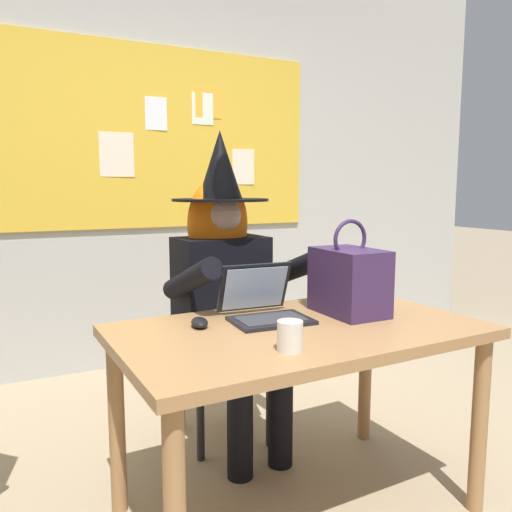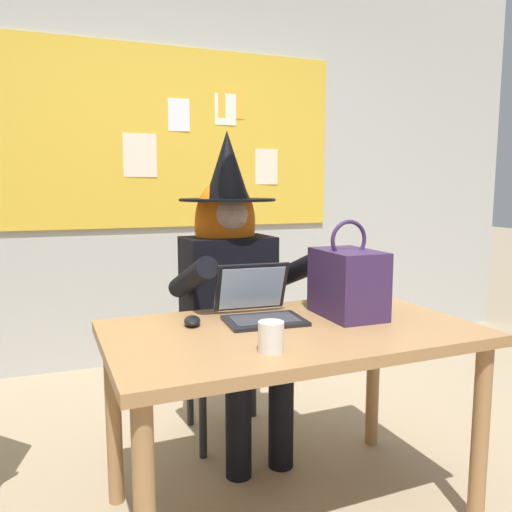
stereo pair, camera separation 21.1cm
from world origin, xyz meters
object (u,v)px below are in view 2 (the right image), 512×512
Objects in this scene: desk_main at (291,352)px; laptop at (259,307)px; computer_mouse at (192,321)px; person_costumed at (233,275)px; handbag at (348,282)px; chair_at_desk at (226,329)px; coffee_mug at (271,337)px.

laptop is (-0.07, 0.15, 0.14)m from desk_main.
desk_main is 12.84× the size of computer_mouse.
person_costumed is at bearing 91.67° from desk_main.
desk_main is at bearing -165.00° from handbag.
chair_at_desk is (-0.02, 0.74, -0.11)m from desk_main.
laptop is (-0.05, -0.47, -0.05)m from person_costumed.
laptop is 3.23× the size of coffee_mug.
coffee_mug is at bearing -13.41° from person_costumed.
chair_at_desk reaches higher than computer_mouse.
computer_mouse is 0.41m from coffee_mug.
computer_mouse is at bearing -36.49° from person_costumed.
chair_at_desk reaches higher than desk_main.
person_costumed is 0.48m from laptop.
laptop is 0.36m from handbag.
laptop is at bearing 114.16° from desk_main.
desk_main is 0.90× the size of person_costumed.
person_costumed reaches higher than laptop.
handbag reaches higher than laptop.
handbag is at bearing 5.87° from computer_mouse.
laptop reaches higher than chair_at_desk.
coffee_mug is (-0.16, -0.97, 0.25)m from chair_at_desk.
laptop is at bearing 73.98° from coffee_mug.
desk_main is 0.21m from laptop.
person_costumed reaches higher than chair_at_desk.
person_costumed is 3.92× the size of handbag.
chair_at_desk is at bearing 113.40° from handbag.
handbag reaches higher than desk_main.
desk_main is 0.36m from handbag.
chair_at_desk is 9.64× the size of coffee_mug.
coffee_mug is (-0.16, -0.85, -0.04)m from person_costumed.
coffee_mug is (-0.45, -0.30, -0.09)m from handbag.
computer_mouse is at bearing -24.16° from chair_at_desk.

